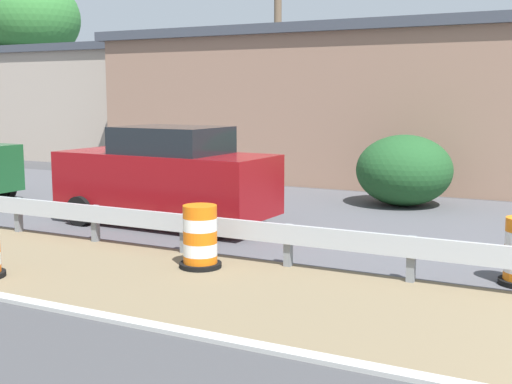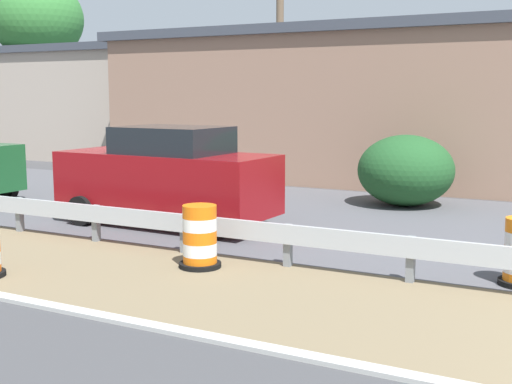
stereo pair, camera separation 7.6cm
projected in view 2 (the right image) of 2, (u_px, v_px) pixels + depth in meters
The scene contains 8 objects.
guardrail_median at pixel (481, 257), 9.39m from camera, with size 0.18×52.41×0.71m.
traffic_barrel_close at pixel (200, 240), 10.78m from camera, with size 0.69×0.69×1.02m.
car_distant_b at pixel (167, 176), 14.16m from camera, with size 2.17×4.80×2.11m.
roadside_shop_near at pixel (355, 104), 23.39m from camera, with size 8.61×15.66×4.88m.
roadside_shop_far at pixel (63, 102), 32.00m from camera, with size 7.88×13.31×4.80m.
utility_pole_near at pixel (280, 38), 21.30m from camera, with size 0.24×1.80×8.79m.
bush_roadside at pixel (406, 170), 16.73m from camera, with size 2.40×2.40×1.78m, color #1E4C23.
tree_roadside at pixel (37, 20), 29.51m from camera, with size 4.01×4.01×7.87m.
Camera 2 is at (-7.53, 2.00, 2.79)m, focal length 46.91 mm.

